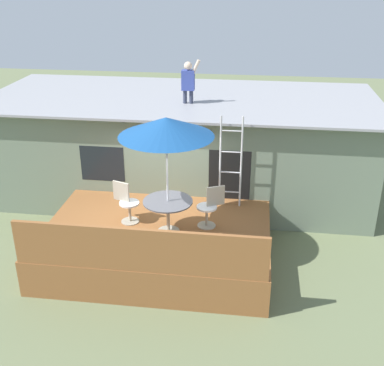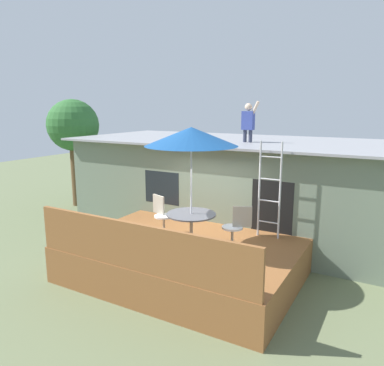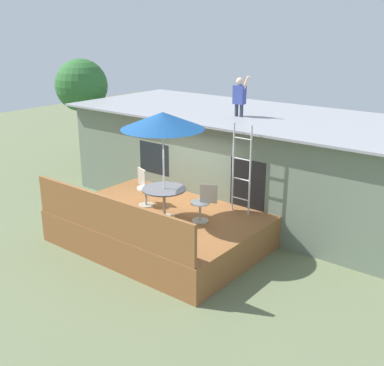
{
  "view_description": "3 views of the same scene",
  "coord_description": "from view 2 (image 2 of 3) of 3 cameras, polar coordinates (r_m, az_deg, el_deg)",
  "views": [
    {
      "loc": [
        1.97,
        -9.06,
        6.04
      ],
      "look_at": [
        0.65,
        0.88,
        1.49
      ],
      "focal_mm": 45.39,
      "sensor_mm": 36.0,
      "label": 1
    },
    {
      "loc": [
        3.99,
        -6.69,
        3.73
      ],
      "look_at": [
        -0.4,
        1.05,
        1.91
      ],
      "focal_mm": 34.79,
      "sensor_mm": 36.0,
      "label": 2
    },
    {
      "loc": [
        7.28,
        -7.99,
        5.19
      ],
      "look_at": [
        0.6,
        0.47,
        1.57
      ],
      "focal_mm": 44.47,
      "sensor_mm": 36.0,
      "label": 3
    }
  ],
  "objects": [
    {
      "name": "step_ladder",
      "position": [
        8.52,
        11.8,
        -1.08
      ],
      "size": [
        0.52,
        0.04,
        2.2
      ],
      "color": "silver",
      "rests_on": "deck"
    },
    {
      "name": "person_figure",
      "position": [
        10.34,
        8.65,
        9.56
      ],
      "size": [
        0.47,
        0.2,
        1.11
      ],
      "color": "#33384C",
      "rests_on": "house"
    },
    {
      "name": "ground_plane",
      "position": [
        8.64,
        -1.15,
        -14.02
      ],
      "size": [
        40.0,
        40.0,
        0.0
      ],
      "primitive_type": "plane",
      "color": "#66704C"
    },
    {
      "name": "backyard_tree",
      "position": [
        14.68,
        -17.77,
        8.14
      ],
      "size": [
        1.91,
        1.91,
        4.02
      ],
      "color": "brown",
      "rests_on": "ground"
    },
    {
      "name": "patio_table",
      "position": [
        7.84,
        -0.12,
        -5.82
      ],
      "size": [
        1.04,
        1.04,
        0.74
      ],
      "color": "#A59E8C",
      "rests_on": "deck"
    },
    {
      "name": "patio_umbrella",
      "position": [
        7.51,
        -0.13,
        7.12
      ],
      "size": [
        1.9,
        1.9,
        2.54
      ],
      "color": "silver",
      "rests_on": "deck"
    },
    {
      "name": "deck",
      "position": [
        8.47,
        -1.16,
        -11.58
      ],
      "size": [
        4.88,
        3.47,
        0.8
      ],
      "primitive_type": "cube",
      "color": "brown",
      "rests_on": "ground"
    },
    {
      "name": "house",
      "position": [
        11.28,
        8.2,
        -0.49
      ],
      "size": [
        10.5,
        4.5,
        2.78
      ],
      "color": "slate",
      "rests_on": "ground"
    },
    {
      "name": "deck_railing",
      "position": [
        6.87,
        -8.49,
        -9.74
      ],
      "size": [
        4.78,
        0.08,
        0.9
      ],
      "primitive_type": "cube",
      "color": "brown",
      "rests_on": "deck"
    },
    {
      "name": "patio_chair_left",
      "position": [
        8.68,
        -4.63,
        -5.02
      ],
      "size": [
        0.6,
        0.44,
        0.92
      ],
      "rotation": [
        0.0,
        0.0,
        -0.35
      ],
      "color": "#A59E8C",
      "rests_on": "deck"
    },
    {
      "name": "patio_chair_right",
      "position": [
        7.87,
        6.73,
        -6.82
      ],
      "size": [
        0.59,
        0.44,
        0.92
      ],
      "rotation": [
        0.0,
        0.0,
        -2.7
      ],
      "color": "#A59E8C",
      "rests_on": "deck"
    }
  ]
}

